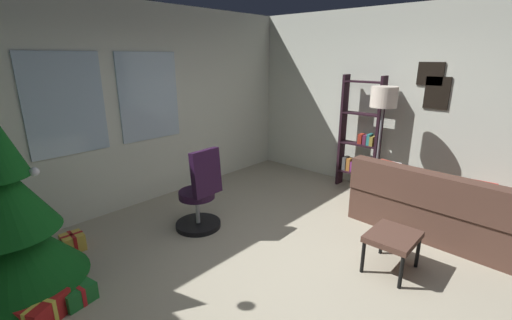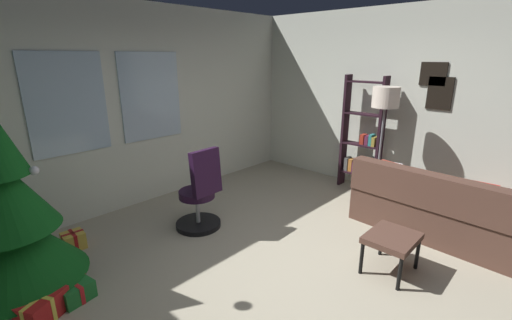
# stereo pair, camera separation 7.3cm
# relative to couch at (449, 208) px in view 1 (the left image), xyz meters

# --- Properties ---
(ground_plane) EXTENTS (5.50, 5.56, 0.10)m
(ground_plane) POSITION_rel_couch_xyz_m (-1.95, 0.77, -0.35)
(ground_plane) COLOR #A69E87
(wall_back_with_windows) EXTENTS (5.50, 0.12, 2.77)m
(wall_back_with_windows) POSITION_rel_couch_xyz_m (-1.97, 3.60, 1.09)
(wall_back_with_windows) COLOR silver
(wall_back_with_windows) RESTS_ON ground_plane
(wall_right_with_frames) EXTENTS (0.12, 5.56, 2.77)m
(wall_right_with_frames) POSITION_rel_couch_xyz_m (0.85, 0.77, 1.08)
(wall_right_with_frames) COLOR silver
(wall_right_with_frames) RESTS_ON ground_plane
(couch) EXTENTS (1.64, 1.95, 0.83)m
(couch) POSITION_rel_couch_xyz_m (0.00, 0.00, 0.00)
(couch) COLOR #4E3329
(couch) RESTS_ON ground_plane
(footstool) EXTENTS (0.52, 0.43, 0.40)m
(footstool) POSITION_rel_couch_xyz_m (-1.28, 0.20, 0.04)
(footstool) COLOR #4E3329
(footstool) RESTS_ON ground_plane
(holiday_tree) EXTENTS (1.12, 1.12, 2.21)m
(holiday_tree) POSITION_rel_couch_xyz_m (-3.87, 2.47, 0.45)
(holiday_tree) COLOR #4C331E
(holiday_tree) RESTS_ON ground_plane
(gift_box_red) EXTENTS (0.42, 0.36, 0.22)m
(gift_box_red) POSITION_rel_couch_xyz_m (-3.85, 1.99, -0.20)
(gift_box_red) COLOR red
(gift_box_red) RESTS_ON ground_plane
(gift_box_green) EXTENTS (0.32, 0.39, 0.17)m
(gift_box_green) POSITION_rel_couch_xyz_m (-3.59, 2.10, -0.22)
(gift_box_green) COLOR #1E722D
(gift_box_green) RESTS_ON ground_plane
(gift_box_gold) EXTENTS (0.23, 0.23, 0.19)m
(gift_box_gold) POSITION_rel_couch_xyz_m (-3.27, 2.94, -0.21)
(gift_box_gold) COLOR gold
(gift_box_gold) RESTS_ON ground_plane
(office_chair) EXTENTS (0.56, 0.56, 1.04)m
(office_chair) POSITION_rel_couch_xyz_m (-2.00, 2.28, 0.10)
(office_chair) COLOR black
(office_chair) RESTS_ON ground_plane
(bookshelf) EXTENTS (0.18, 0.64, 1.79)m
(bookshelf) POSITION_rel_couch_xyz_m (0.59, 1.49, 0.47)
(bookshelf) COLOR black
(bookshelf) RESTS_ON ground_plane
(floor_lamp) EXTENTS (0.36, 0.36, 1.67)m
(floor_lamp) POSITION_rel_couch_xyz_m (0.25, 1.05, 1.12)
(floor_lamp) COLOR slate
(floor_lamp) RESTS_ON ground_plane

